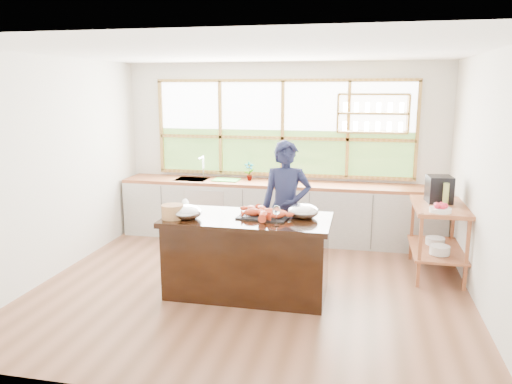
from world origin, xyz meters
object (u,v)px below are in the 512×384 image
(island, at_px, (248,255))
(cook, at_px, (286,208))
(espresso_machine, at_px, (439,189))
(wicker_basket, at_px, (173,212))

(island, xyz_separation_m, cook, (0.33, 0.73, 0.39))
(cook, height_order, espresso_machine, cook)
(island, height_order, espresso_machine, espresso_machine)
(island, distance_m, wicker_basket, 0.98)
(wicker_basket, bearing_deg, espresso_machine, 26.15)
(island, bearing_deg, espresso_machine, 29.64)
(island, xyz_separation_m, espresso_machine, (2.19, 1.25, 0.61))
(espresso_machine, bearing_deg, wicker_basket, -160.08)
(island, relative_size, cook, 1.09)
(island, bearing_deg, cook, 65.93)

